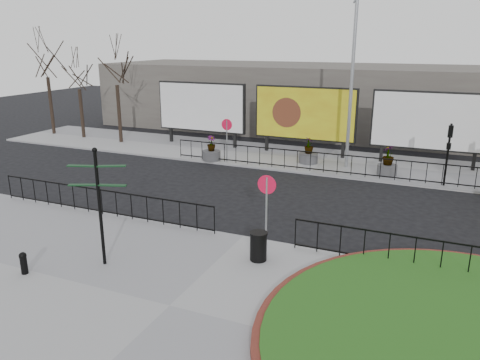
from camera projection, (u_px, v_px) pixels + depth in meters
The scene contains 23 objects.
ground at pixel (243, 239), 16.74m from camera, with size 90.00×90.00×0.00m, color black.
pavement_near at pixel (170, 307), 12.33m from camera, with size 30.00×10.00×0.12m, color gray.
pavement_far at pixel (323, 161), 27.28m from camera, with size 44.00×6.00×0.12m, color gray.
railing_near_left at pixel (102, 202), 18.56m from camera, with size 10.00×0.10×1.10m, color black, non-canonical shape.
railing_near_right at pixel (442, 257), 13.82m from camera, with size 9.00×0.10×1.10m, color black, non-canonical shape.
railing_far at pixel (331, 163), 24.35m from camera, with size 18.00×0.10×1.10m, color black, non-canonical shape.
speed_sign_far at pixel (227, 131), 26.36m from camera, with size 0.64×0.07×2.47m.
speed_sign_near at pixel (267, 195), 15.47m from camera, with size 0.64×0.07×2.47m.
billboard_left at pixel (201, 107), 30.63m from camera, with size 6.20×0.31×4.10m.
billboard_mid at pixel (305, 114), 27.97m from camera, with size 6.20×0.31×4.10m.
billboard_right at pixel (430, 121), 25.32m from camera, with size 6.20×0.31×4.10m.
lamp_post at pixel (352, 80), 24.46m from camera, with size 0.74×0.18×9.23m.
signal_pole_a at pixel (449, 145), 21.89m from camera, with size 0.22×0.26×3.00m.
tree_left at pixel (117, 90), 31.13m from camera, with size 2.00×2.00×7.00m, color #2D2119, non-canonical shape.
tree_mid at pixel (80, 94), 32.84m from camera, with size 2.00×2.00×6.20m, color #2D2119, non-canonical shape.
tree_far at pixel (48, 83), 33.96m from camera, with size 2.00×2.00×7.50m, color #2D2119, non-canonical shape.
building_backdrop at pixel (357, 100), 35.38m from camera, with size 40.00×10.00×5.00m, color #5A564E.
fingerpost_sign at pixel (99, 196), 13.98m from camera, with size 1.70×0.88×3.72m.
bollard at pixel (24, 262), 13.90m from camera, with size 0.22×0.22×0.69m.
litter_bin at pixel (258, 246), 14.73m from camera, with size 0.57×0.57×0.94m.
planter_a at pixel (211, 152), 27.12m from camera, with size 1.06×1.06×1.43m.
planter_b at pixel (308, 154), 26.49m from camera, with size 1.07×1.07×1.49m.
planter_c at pixel (388, 164), 24.14m from camera, with size 1.01×1.01×1.55m.
Camera 1 is at (6.00, -14.22, 6.82)m, focal length 35.00 mm.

